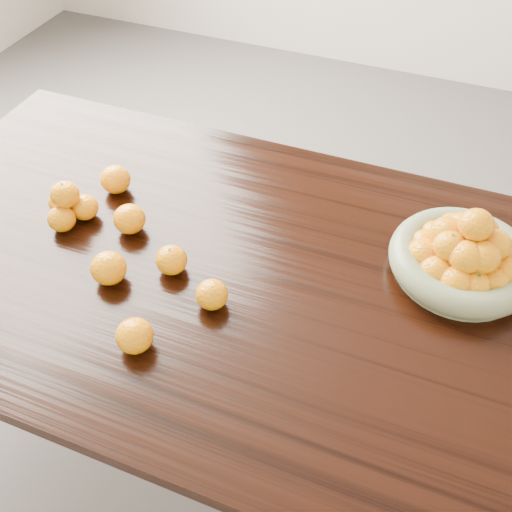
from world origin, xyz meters
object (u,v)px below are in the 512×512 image
(dining_table, at_px, (271,303))
(fruit_bowl, at_px, (464,256))
(loose_orange_0, at_px, (171,260))
(orange_pyramid, at_px, (68,205))

(dining_table, height_order, fruit_bowl, fruit_bowl)
(dining_table, relative_size, loose_orange_0, 27.57)
(orange_pyramid, bearing_deg, dining_table, -0.47)
(loose_orange_0, bearing_deg, dining_table, 15.22)
(fruit_bowl, distance_m, orange_pyramid, 0.94)
(dining_table, relative_size, fruit_bowl, 6.11)
(orange_pyramid, distance_m, loose_orange_0, 0.32)
(dining_table, xyz_separation_m, fruit_bowl, (0.39, 0.18, 0.14))
(orange_pyramid, height_order, loose_orange_0, orange_pyramid)
(dining_table, xyz_separation_m, orange_pyramid, (-0.54, 0.00, 0.13))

